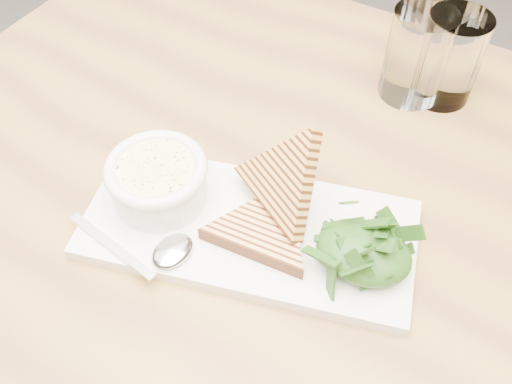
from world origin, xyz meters
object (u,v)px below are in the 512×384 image
at_px(platter, 249,229).
at_px(soup_bowl, 159,185).
at_px(glass_near, 450,58).
at_px(table_top, 343,223).
at_px(glass_far, 417,55).

bearing_deg(platter, soup_bowl, -178.76).
distance_m(platter, glass_near, 0.35).
xyz_separation_m(table_top, glass_near, (0.06, 0.24, 0.08)).
xyz_separation_m(table_top, glass_far, (0.02, 0.23, 0.08)).
distance_m(table_top, glass_far, 0.25).
relative_size(platter, glass_near, 3.00).
relative_size(table_top, platter, 3.32).
height_order(table_top, soup_bowl, soup_bowl).
bearing_deg(glass_near, platter, -114.84).
bearing_deg(soup_bowl, glass_near, 51.50).
bearing_deg(glass_near, soup_bowl, -128.50).
bearing_deg(platter, table_top, 37.92).
bearing_deg(table_top, glass_far, 86.03).
height_order(platter, glass_near, glass_near).
bearing_deg(glass_far, platter, -109.18).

